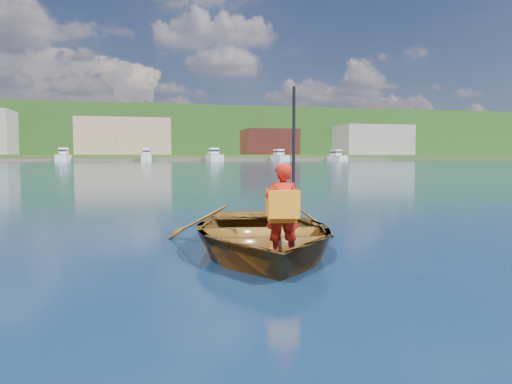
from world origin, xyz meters
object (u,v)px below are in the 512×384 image
object	(u,v)px
rowboat	(260,233)
child_paddler	(282,209)
marina_yachts	(90,157)
dock	(151,160)

from	to	relation	value
rowboat	child_paddler	size ratio (longest dim) A/B	2.12
rowboat	marina_yachts	world-z (taller)	marina_yachts
child_paddler	dock	world-z (taller)	child_paddler
dock	rowboat	bearing A→B (deg)	-90.88
marina_yachts	child_paddler	bearing A→B (deg)	-84.06
marina_yachts	dock	bearing A→B (deg)	15.10
child_paddler	rowboat	bearing A→B (deg)	91.77
child_paddler	dock	distance (m)	149.90
marina_yachts	rowboat	bearing A→B (deg)	-84.03
dock	marina_yachts	xyz separation A→B (m)	(-17.37, -4.69, 1.00)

